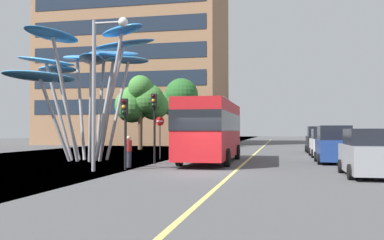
{
  "coord_description": "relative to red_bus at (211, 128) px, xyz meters",
  "views": [
    {
      "loc": [
        3.63,
        -18.49,
        1.88
      ],
      "look_at": [
        -1.47,
        5.75,
        2.5
      ],
      "focal_mm": 39.76,
      "sensor_mm": 36.0,
      "label": 1
    }
  ],
  "objects": [
    {
      "name": "car_parked_far",
      "position": [
        7.12,
        7.05,
        -1.11
      ],
      "size": [
        2.06,
        4.46,
        2.01
      ],
      "color": "silver",
      "rests_on": "ground"
    },
    {
      "name": "no_entry_sign",
      "position": [
        -3.75,
        2.15,
        -0.21
      ],
      "size": [
        0.6,
        0.12,
        2.8
      ],
      "color": "gray",
      "rests_on": "ground"
    },
    {
      "name": "car_parked_mid",
      "position": [
        7.05,
        0.88,
        -1.05
      ],
      "size": [
        2.06,
        3.81,
        2.17
      ],
      "color": "navy",
      "rests_on": "ground"
    },
    {
      "name": "leaf_sculpture",
      "position": [
        -8.08,
        0.24,
        4.13
      ],
      "size": [
        9.27,
        9.14,
        8.24
      ],
      "color": "#9EA0A5",
      "rests_on": "ground"
    },
    {
      "name": "tree_pavement_far",
      "position": [
        -6.97,
        20.74,
        3.28
      ],
      "size": [
        4.19,
        4.51,
        7.61
      ],
      "color": "brown",
      "rests_on": "ground"
    },
    {
      "name": "pedestrian",
      "position": [
        -3.58,
        -4.17,
        -1.25
      ],
      "size": [
        0.34,
        0.34,
        1.61
      ],
      "color": "#2D3342",
      "rests_on": "ground"
    },
    {
      "name": "car_parked_near",
      "position": [
        7.55,
        -6.23,
        -1.13
      ],
      "size": [
        2.01,
        4.36,
        1.96
      ],
      "color": "gray",
      "rests_on": "ground"
    },
    {
      "name": "red_bus",
      "position": [
        0.0,
        0.0,
        0.0
      ],
      "size": [
        2.89,
        10.0,
        3.77
      ],
      "color": "red",
      "rests_on": "ground"
    },
    {
      "name": "backdrop_building",
      "position": [
        -16.07,
        33.06,
        9.79
      ],
      "size": [
        24.26,
        15.77,
        23.7
      ],
      "color": "#936B4C",
      "rests_on": "ground"
    },
    {
      "name": "street_lamp",
      "position": [
        -4.04,
        -6.44,
        2.52
      ],
      "size": [
        1.74,
        0.44,
        7.09
      ],
      "color": "gray",
      "rests_on": "ground"
    },
    {
      "name": "car_side_street",
      "position": [
        7.14,
        13.08,
        -1.02
      ],
      "size": [
        2.05,
        3.86,
        2.24
      ],
      "color": "black",
      "rests_on": "ground"
    },
    {
      "name": "traffic_light_kerb_near",
      "position": [
        -3.24,
        -5.6,
        0.41
      ],
      "size": [
        0.28,
        0.42,
        3.41
      ],
      "color": "black",
      "rests_on": "ground"
    },
    {
      "name": "traffic_light_kerb_far",
      "position": [
        -2.97,
        -1.72,
        0.8
      ],
      "size": [
        0.28,
        0.42,
        3.97
      ],
      "color": "black",
      "rests_on": "ground"
    },
    {
      "name": "tree_pavement_near",
      "position": [
        -9.71,
        16.02,
        2.78
      ],
      "size": [
        5.36,
        4.08,
        7.36
      ],
      "color": "brown",
      "rests_on": "ground"
    },
    {
      "name": "ground",
      "position": [
        -0.28,
        -6.25,
        -2.11
      ],
      "size": [
        120.0,
        240.0,
        0.1
      ],
      "color": "#4C4C4F"
    }
  ]
}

